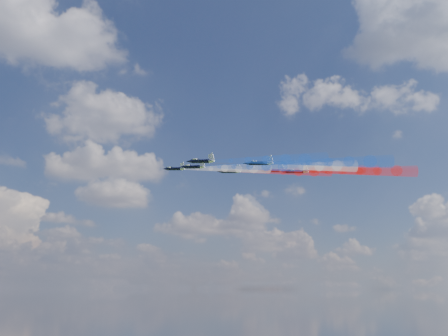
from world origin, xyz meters
name	(u,v)px	position (x,y,z in m)	size (l,w,h in m)	color
jet_lead	(175,169)	(-22.02, 0.79, 158.16)	(8.66, 10.83, 2.89)	black
trail_lead	(224,168)	(-9.99, -17.28, 155.33)	(3.61, 34.23, 3.61)	white
jet_inner_left	(193,167)	(-20.70, -16.28, 155.07)	(8.66, 10.83, 2.89)	black
trail_inner_left	(250,166)	(-8.67, -34.35, 152.23)	(3.61, 34.23, 3.61)	blue
jet_inner_right	(230,171)	(-2.90, -5.12, 157.60)	(8.66, 10.83, 2.89)	black
trail_inner_right	(283,171)	(9.13, -23.20, 154.76)	(3.61, 34.23, 3.61)	red
jet_outer_left	(201,161)	(-24.25, -33.98, 152.37)	(8.66, 10.83, 2.89)	black
trail_outer_left	(266,160)	(-12.21, -52.05, 149.53)	(3.61, 34.23, 3.61)	blue
jet_center_third	(243,167)	(-4.55, -20.19, 155.60)	(8.66, 10.83, 2.89)	black
trail_center_third	(302,167)	(7.48, -38.26, 152.77)	(3.61, 34.23, 3.61)	white
jet_outer_right	(273,171)	(13.05, -8.61, 158.52)	(8.66, 10.83, 2.89)	black
trail_outer_right	(328,171)	(25.08, -26.68, 155.68)	(3.61, 34.23, 3.61)	red
jet_rear_left	(259,163)	(-7.65, -38.73, 152.26)	(8.66, 10.83, 2.89)	black
trail_rear_left	(329,162)	(4.39, -56.80, 149.42)	(3.61, 34.23, 3.61)	blue
jet_rear_right	(295,172)	(11.84, -26.64, 154.13)	(8.66, 10.83, 2.89)	black
trail_rear_right	(359,171)	(23.87, -44.71, 151.29)	(3.61, 34.23, 3.61)	red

